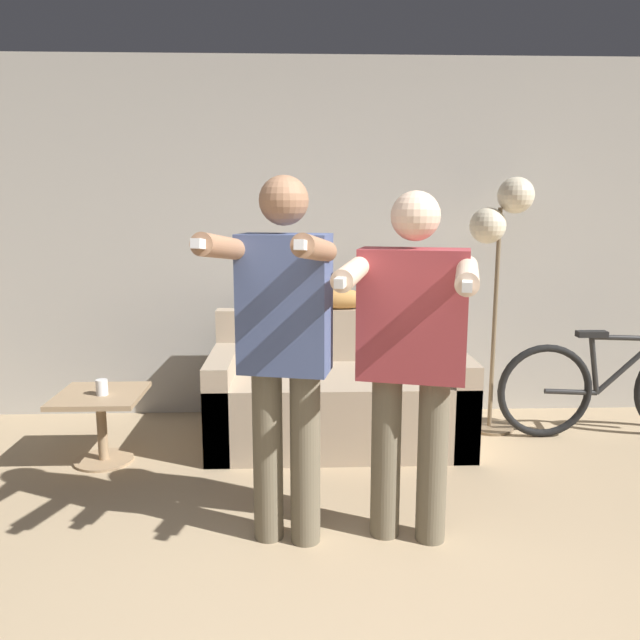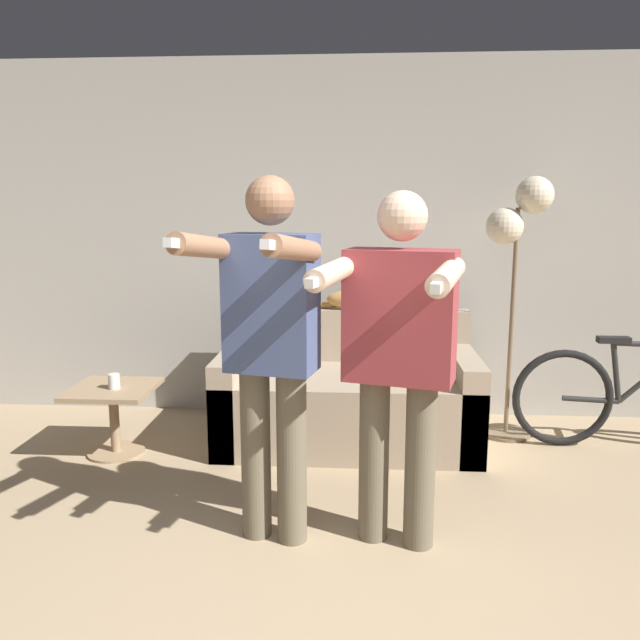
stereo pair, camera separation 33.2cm
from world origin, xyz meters
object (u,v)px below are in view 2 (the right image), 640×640
at_px(cat, 358,299).
at_px(bicycle, 637,397).
at_px(side_table, 114,405).
at_px(cup, 114,381).
at_px(floor_lamp, 518,232).
at_px(couch, 348,399).
at_px(person_right, 399,346).
at_px(person_left, 270,338).

xyz_separation_m(cat, bicycle, (1.81, -0.34, -0.58)).
distance_m(side_table, cup, 0.17).
xyz_separation_m(floor_lamp, cup, (-2.55, -0.53, -0.90)).
xyz_separation_m(couch, person_right, (0.25, -1.29, 0.66)).
bearing_deg(person_left, couch, 88.53).
bearing_deg(couch, cup, -166.22).
bearing_deg(bicycle, floor_lamp, 166.91).
relative_size(cup, bicycle, 0.06).
bearing_deg(side_table, cup, -50.75).
height_order(couch, floor_lamp, floor_lamp).
height_order(cat, bicycle, cat).
bearing_deg(couch, side_table, -167.62).
distance_m(floor_lamp, bicycle, 1.31).
bearing_deg(side_table, couch, 12.38).
height_order(couch, side_table, couch).
distance_m(floor_lamp, cup, 2.76).
bearing_deg(cat, side_table, -156.79).
distance_m(person_right, cat, 1.64).
relative_size(side_table, cup, 5.39).
height_order(couch, cup, couch).
bearing_deg(person_left, floor_lamp, 58.42).
bearing_deg(floor_lamp, cat, 171.13).
distance_m(side_table, bicycle, 3.36).
distance_m(couch, person_right, 1.47).
xyz_separation_m(couch, cat, (0.06, 0.33, 0.63)).
relative_size(person_left, floor_lamp, 0.97).
height_order(person_left, bicycle, person_left).
relative_size(couch, person_left, 0.99).
relative_size(couch, bicycle, 1.06).
distance_m(person_right, cup, 1.99).
bearing_deg(floor_lamp, cup, -168.31).
bearing_deg(bicycle, couch, 179.78).
xyz_separation_m(couch, bicycle, (1.87, -0.01, 0.05)).
bearing_deg(person_left, person_right, 12.81).
xyz_separation_m(cat, side_table, (-1.53, -0.66, -0.60)).
relative_size(person_right, cat, 2.97).
bearing_deg(person_right, person_left, -164.79).
bearing_deg(side_table, person_left, -40.21).
xyz_separation_m(cat, floor_lamp, (1.04, -0.16, 0.47)).
bearing_deg(person_right, cup, 166.13).
bearing_deg(cat, person_left, -103.37).
bearing_deg(cup, cat, 24.57).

